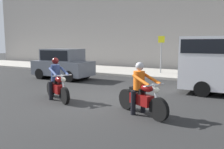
% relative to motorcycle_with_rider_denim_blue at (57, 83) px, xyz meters
% --- Properties ---
extents(ground_plane, '(80.00, 80.00, 0.00)m').
position_rel_motorcycle_with_rider_denim_blue_xyz_m(ground_plane, '(1.20, 0.96, -0.65)').
color(ground_plane, '#262626').
extents(sidewalk_slab, '(40.00, 4.40, 0.14)m').
position_rel_motorcycle_with_rider_denim_blue_xyz_m(sidewalk_slab, '(1.20, 8.96, -0.58)').
color(sidewalk_slab, '#A8A399').
rests_on(sidewalk_slab, ground_plane).
extents(building_facade, '(40.00, 1.40, 10.45)m').
position_rel_motorcycle_with_rider_denim_blue_xyz_m(building_facade, '(1.20, 12.36, 4.57)').
color(building_facade, gray).
rests_on(building_facade, ground_plane).
extents(motorcycle_with_rider_denim_blue, '(1.91, 1.10, 1.60)m').
position_rel_motorcycle_with_rider_denim_blue_xyz_m(motorcycle_with_rider_denim_blue, '(0.00, 0.00, 0.00)').
color(motorcycle_with_rider_denim_blue, black).
rests_on(motorcycle_with_rider_denim_blue, ground_plane).
extents(motorcycle_with_rider_orange_stripe, '(1.94, 1.07, 1.59)m').
position_rel_motorcycle_with_rider_denim_blue_xyz_m(motorcycle_with_rider_orange_stripe, '(3.49, -0.17, -0.00)').
color(motorcycle_with_rider_orange_stripe, black).
rests_on(motorcycle_with_rider_orange_stripe, ground_plane).
extents(parked_hatchback_slate_gray, '(3.61, 1.76, 1.80)m').
position_rel_motorcycle_with_rider_denim_blue_xyz_m(parked_hatchback_slate_gray, '(-3.33, 4.16, 0.27)').
color(parked_hatchback_slate_gray, slate).
rests_on(parked_hatchback_slate_gray, ground_plane).
extents(street_sign_post, '(0.44, 0.08, 2.50)m').
position_rel_motorcycle_with_rider_denim_blue_xyz_m(street_sign_post, '(1.30, 8.72, 1.00)').
color(street_sign_post, gray).
rests_on(street_sign_post, sidewalk_slab).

